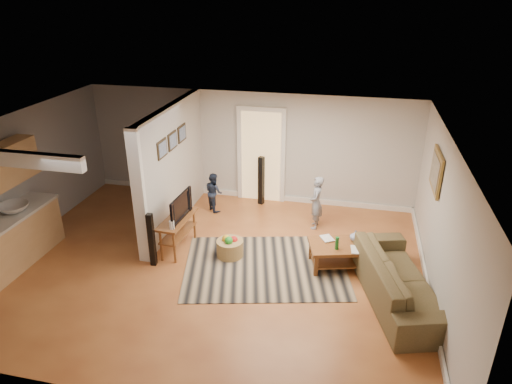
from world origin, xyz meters
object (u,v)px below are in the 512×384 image
sofa (396,298)px  toddler (215,210)px  coffee_table (343,249)px  toy_basket (230,247)px  child (315,227)px  speaker_right (261,181)px  tv_console (178,221)px  speaker_left (152,240)px

sofa → toddler: 4.50m
sofa → coffee_table: size_ratio=1.91×
toddler → sofa: bearing=-167.1°
sofa → coffee_table: bearing=34.2°
toy_basket → child: bearing=45.8°
coffee_table → speaker_right: (-1.95, 2.21, 0.22)m
coffee_table → toy_basket: size_ratio=2.62×
coffee_table → tv_console: bearing=-178.2°
sofa → child: bearing=19.5°
toddler → coffee_table: bearing=-164.7°
sofa → tv_console: bearing=64.1°
child → toddler: 2.30m
tv_console → toy_basket: 1.08m
speaker_left → child: (2.68, 2.03, -0.51)m
sofa → speaker_right: 4.14m
toy_basket → child: child is taller
speaker_right → toddler: speaker_right is taller
coffee_table → tv_console: size_ratio=1.20×
tv_console → toy_basket: size_ratio=2.18×
coffee_table → toddler: size_ratio=1.48×
coffee_table → child: 1.52m
sofa → toy_basket: toy_basket is taller
speaker_left → toddler: (0.40, 2.35, -0.51)m
tv_console → speaker_left: size_ratio=1.05×
toddler → tv_console: bearing=130.5°
coffee_table → toy_basket: (-2.05, -0.12, -0.17)m
tv_console → toddler: 1.86m
tv_console → speaker_left: 0.65m
coffee_table → speaker_right: 2.96m
child → tv_console: bearing=-60.5°
speaker_right → child: size_ratio=1.01×
speaker_left → tv_console: bearing=61.9°
coffee_table → child: size_ratio=1.15×
toddler → child: bearing=-142.9°
coffee_table → tv_console: 3.06m
toy_basket → child: size_ratio=0.44×
sofa → speaker_left: (-4.21, 0.04, 0.51)m
tv_console → child: (2.42, 1.44, -0.60)m
tv_console → child: 2.88m
coffee_table → child: (-0.62, 1.34, -0.35)m
tv_console → child: bearing=34.1°
coffee_table → toy_basket: 2.06m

